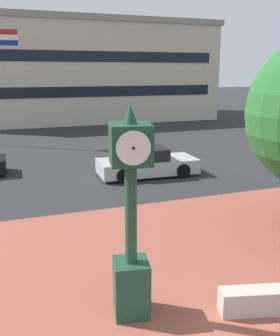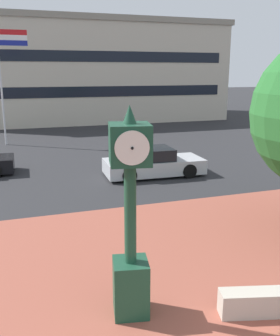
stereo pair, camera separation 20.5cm
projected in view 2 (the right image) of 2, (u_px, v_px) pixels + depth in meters
plaza_brick_paving at (192, 325)px, 7.15m from camera, size 44.00×13.16×0.01m
street_clock at (130, 224)px, 7.06m from camera, size 0.84×0.88×4.07m
car_street_near at (153, 163)px, 17.31m from camera, size 4.52×2.10×1.28m
flagpole_primary at (4, 73)px, 23.74m from camera, size 1.84×0.14×7.41m
civic_building at (95, 71)px, 38.30m from camera, size 24.05×12.22×9.30m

